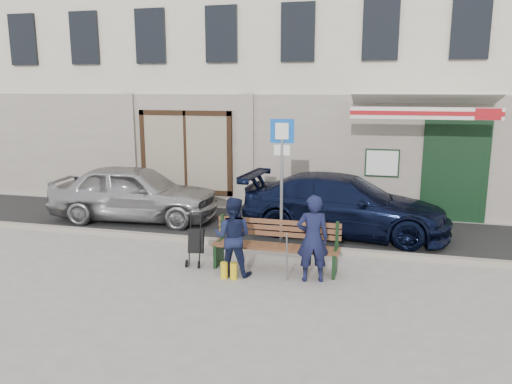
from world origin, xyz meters
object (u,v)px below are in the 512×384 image
(car_silver, at_px, (135,193))
(stroller, at_px, (196,242))
(car_navy, at_px, (344,205))
(parking_sign, at_px, (282,161))
(woman, at_px, (233,236))
(man, at_px, (313,239))
(bench, at_px, (273,246))

(car_silver, height_order, stroller, car_silver)
(car_navy, bearing_deg, parking_sign, 136.37)
(woman, distance_m, stroller, 0.95)
(man, bearing_deg, parking_sign, -79.65)
(bench, relative_size, woman, 1.65)
(parking_sign, distance_m, stroller, 2.58)
(car_silver, relative_size, parking_sign, 1.57)
(car_navy, height_order, stroller, car_navy)
(car_navy, relative_size, stroller, 4.73)
(car_navy, distance_m, bench, 2.95)
(woman, bearing_deg, stroller, -23.48)
(car_navy, height_order, parking_sign, parking_sign)
(stroller, bearing_deg, man, -16.88)
(bench, bearing_deg, parking_sign, 96.24)
(car_navy, distance_m, stroller, 3.86)
(man, distance_m, stroller, 2.34)
(car_silver, bearing_deg, bench, -126.58)
(car_silver, xyz_separation_m, parking_sign, (4.07, -1.01, 1.11))
(car_silver, relative_size, woman, 2.94)
(man, height_order, woman, man)
(car_silver, height_order, man, man)
(car_silver, bearing_deg, parking_sign, -108.76)
(car_navy, bearing_deg, stroller, 142.71)
(bench, height_order, man, man)
(car_navy, xyz_separation_m, stroller, (-2.60, -2.84, -0.25))
(woman, bearing_deg, bench, -147.78)
(woman, height_order, stroller, woman)
(car_silver, bearing_deg, woman, -135.38)
(car_silver, xyz_separation_m, car_navy, (5.34, 0.10, -0.03))
(stroller, bearing_deg, parking_sign, 42.51)
(bench, height_order, stroller, stroller)
(parking_sign, bearing_deg, woman, -105.96)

